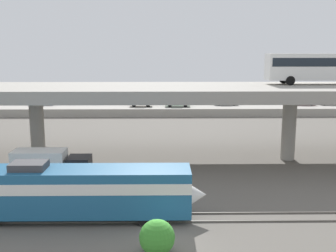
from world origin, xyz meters
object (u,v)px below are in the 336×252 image
object	(u,v)px
parked_car_5	(141,102)
parked_car_7	(177,103)
parked_car_4	(323,99)
parked_car_0	(329,101)
transit_bus_on_overpass	(321,66)
service_truck_west	(50,166)
train_locomotive	(83,189)
parked_car_3	(303,101)
parked_car_6	(180,100)
parked_car_1	(226,101)
parked_car_2	(42,101)

from	to	relation	value
parked_car_5	parked_car_7	xyz separation A→B (m)	(6.79, -0.27, 0.00)
parked_car_5	parked_car_4	bearing A→B (deg)	7.02
parked_car_0	transit_bus_on_overpass	bearing A→B (deg)	65.73
service_truck_west	parked_car_5	size ratio (longest dim) A/B	1.61
train_locomotive	parked_car_3	bearing A→B (deg)	57.13
parked_car_6	parked_car_7	distance (m)	4.16
service_truck_west	parked_car_4	world-z (taller)	service_truck_west
transit_bus_on_overpass	parked_car_1	size ratio (longest dim) A/B	2.63
parked_car_6	parked_car_1	bearing A→B (deg)	-11.22
parked_car_4	parked_car_3	bearing A→B (deg)	-153.29
service_truck_west	parked_car_0	world-z (taller)	service_truck_west
train_locomotive	parked_car_3	world-z (taller)	train_locomotive
transit_bus_on_overpass	parked_car_3	size ratio (longest dim) A/B	2.62
parked_car_7	parked_car_4	bearing A→B (deg)	9.14
parked_car_2	parked_car_4	size ratio (longest dim) A/B	1.11
parked_car_6	parked_car_7	bearing A→B (deg)	-99.35
parked_car_2	parked_car_5	size ratio (longest dim) A/B	1.10
service_truck_west	parked_car_5	bearing A→B (deg)	81.45
service_truck_west	parked_car_2	xyz separation A→B (m)	(-12.97, 43.26, 0.57)
parked_car_4	parked_car_7	bearing A→B (deg)	-170.86
train_locomotive	parked_car_1	size ratio (longest dim) A/B	3.91
transit_bus_on_overpass	parked_car_0	xyz separation A→B (m)	(14.73, 32.67, -7.89)
parked_car_3	parked_car_7	bearing A→B (deg)	5.25
parked_car_4	parked_car_7	size ratio (longest dim) A/B	0.90
train_locomotive	parked_car_1	bearing A→B (deg)	70.71
parked_car_5	parked_car_7	bearing A→B (deg)	-2.24
parked_car_5	parked_car_7	size ratio (longest dim) A/B	0.91
transit_bus_on_overpass	parked_car_3	bearing A→B (deg)	-106.36
train_locomotive	parked_car_5	world-z (taller)	train_locomotive
parked_car_3	parked_car_6	xyz separation A→B (m)	(-23.64, 1.87, 0.00)
parked_car_4	parked_car_5	size ratio (longest dim) A/B	0.99
parked_car_0	parked_car_5	size ratio (longest dim) A/B	0.97
transit_bus_on_overpass	parked_car_0	bearing A→B (deg)	-114.27
parked_car_4	parked_car_2	bearing A→B (deg)	-178.19
service_truck_west	parked_car_0	bearing A→B (deg)	45.20
parked_car_4	parked_car_5	world-z (taller)	same
parked_car_0	service_truck_west	bearing A→B (deg)	45.20
parked_car_4	parked_car_6	size ratio (longest dim) A/B	0.94
parked_car_1	parked_car_7	world-z (taller)	same
transit_bus_on_overpass	parked_car_5	distance (m)	38.22
service_truck_west	parked_car_2	bearing A→B (deg)	106.69
parked_car_2	parked_car_4	xyz separation A→B (m)	(55.07, 1.74, -0.00)
parked_car_2	parked_car_6	size ratio (longest dim) A/B	1.05
parked_car_1	parked_car_5	distance (m)	16.31
train_locomotive	parked_car_7	bearing A→B (deg)	80.17
parked_car_3	service_truck_west	bearing A→B (deg)	48.83
parked_car_0	parked_car_7	bearing A→B (deg)	4.60
service_truck_west	parked_car_6	bearing A→B (deg)	73.02
parked_car_0	parked_car_4	xyz separation A→B (m)	(-0.29, 2.32, -0.00)
parked_car_3	parked_car_6	size ratio (longest dim) A/B	1.03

